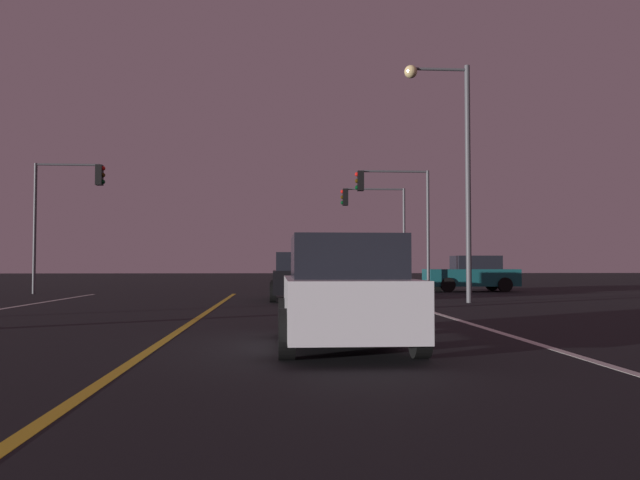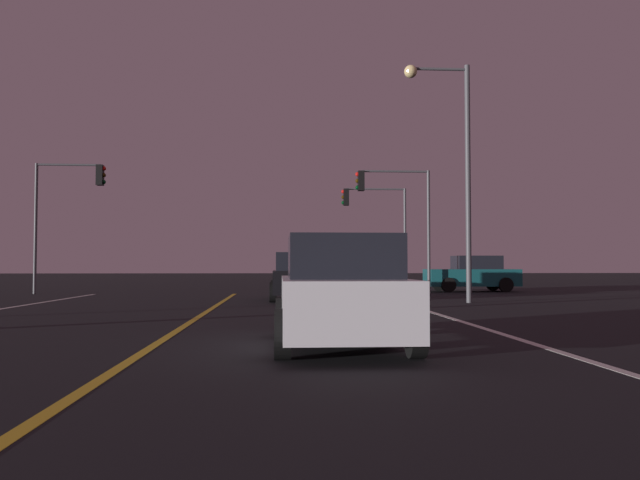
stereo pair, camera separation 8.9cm
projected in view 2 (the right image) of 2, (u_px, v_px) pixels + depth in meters
lane_edge_right at (530, 343)px, 10.32m from camera, size 0.16×35.90×0.01m
lane_center_divider at (154, 346)px, 9.94m from camera, size 0.16×35.90×0.01m
car_lead_same_lane at (341, 293)px, 9.86m from camera, size 2.02×4.30×1.70m
car_crossing_side at (473, 274)px, 30.45m from camera, size 4.30×2.02×1.70m
car_ahead_far at (298, 277)px, 22.97m from camera, size 2.02×4.30×1.70m
traffic_light_near_right at (394, 201)px, 28.95m from camera, size 3.42×0.36×5.57m
traffic_light_near_left at (69, 197)px, 28.05m from camera, size 3.06×0.36×5.73m
traffic_light_far_right at (374, 213)px, 34.43m from camera, size 3.52×0.36×5.41m
street_lamp_right_far at (453, 151)px, 21.44m from camera, size 2.24×0.44×8.02m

